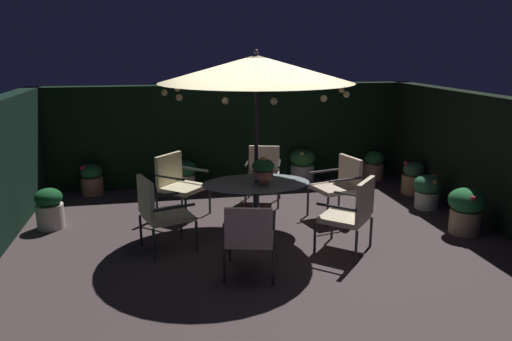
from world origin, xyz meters
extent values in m
cube|color=#423536|center=(0.00, 0.00, -0.01)|extent=(7.47, 6.55, 0.02)
cube|color=black|center=(0.00, 3.13, 0.97)|extent=(7.47, 0.30, 1.94)
cube|color=black|center=(3.58, 0.00, 0.97)|extent=(0.30, 6.55, 1.94)
cylinder|color=#2B2B31|center=(-0.01, 0.33, 0.01)|extent=(0.54, 0.54, 0.03)
cylinder|color=#2B2B31|center=(-0.01, 0.33, 0.36)|extent=(0.09, 0.09, 0.72)
ellipsoid|color=#9BAAB0|center=(-0.01, 0.33, 0.74)|extent=(1.57, 1.06, 0.03)
cylinder|color=#312A34|center=(-0.01, 0.33, 1.15)|extent=(0.06, 0.06, 2.30)
cone|color=beige|center=(-0.01, 0.33, 2.35)|extent=(2.69, 2.69, 0.37)
sphere|color=#312A34|center=(-0.01, 0.33, 2.58)|extent=(0.07, 0.07, 0.07)
sphere|color=#F9DB8C|center=(1.23, 0.35, 2.05)|extent=(0.08, 0.08, 0.08)
sphere|color=#F9DB8C|center=(1.05, 0.98, 2.05)|extent=(0.08, 0.08, 0.08)
sphere|color=#F9DB8C|center=(0.56, 1.44, 2.05)|extent=(0.08, 0.08, 0.08)
sphere|color=#F9DB8C|center=(0.02, 1.58, 2.05)|extent=(0.08, 0.08, 0.08)
sphere|color=#F9DB8C|center=(-0.61, 1.42, 2.05)|extent=(0.08, 0.08, 0.08)
sphere|color=#F9DB8C|center=(-1.07, 1.00, 2.05)|extent=(0.08, 0.08, 0.08)
sphere|color=#F9DB8C|center=(-1.26, 0.39, 2.05)|extent=(0.08, 0.08, 0.08)
sphere|color=#F9DB8C|center=(-1.09, -0.29, 2.05)|extent=(0.08, 0.08, 0.08)
sphere|color=#F9DB8C|center=(-0.58, -0.77, 2.05)|extent=(0.08, 0.08, 0.08)
sphere|color=#F9DB8C|center=(-0.05, -0.91, 2.05)|extent=(0.08, 0.08, 0.08)
sphere|color=#F9DB8C|center=(0.59, -0.75, 2.05)|extent=(0.08, 0.08, 0.08)
sphere|color=#F9DB8C|center=(1.05, -0.31, 2.05)|extent=(0.08, 0.08, 0.08)
cylinder|color=#A46A44|center=(0.05, 0.13, 0.81)|extent=(0.13, 0.13, 0.11)
cylinder|color=#A5634D|center=(0.05, 0.13, 0.92)|extent=(0.28, 0.28, 0.11)
ellipsoid|color=#205F2E|center=(0.05, 0.13, 1.04)|extent=(0.31, 0.31, 0.19)
sphere|color=yellow|center=(0.05, 0.13, 1.11)|extent=(0.11, 0.11, 0.11)
cylinder|color=#2F2E2B|center=(0.55, 1.30, 0.22)|extent=(0.04, 0.04, 0.44)
cylinder|color=#2F2E2B|center=(0.02, 1.45, 0.22)|extent=(0.04, 0.04, 0.44)
cylinder|color=#2F2E2B|center=(0.69, 1.81, 0.22)|extent=(0.04, 0.04, 0.44)
cylinder|color=#2F2E2B|center=(0.16, 1.96, 0.22)|extent=(0.04, 0.04, 0.44)
cube|color=beige|center=(0.35, 1.63, 0.48)|extent=(0.67, 0.66, 0.07)
cube|color=beige|center=(0.43, 1.88, 0.74)|extent=(0.53, 0.20, 0.45)
cylinder|color=#2F2E2B|center=(0.62, 1.55, 0.71)|extent=(0.18, 0.51, 0.04)
cylinder|color=#2F2E2B|center=(0.09, 1.71, 0.71)|extent=(0.18, 0.51, 0.04)
cylinder|color=#2A3132|center=(-0.60, 1.26, 0.21)|extent=(0.04, 0.04, 0.43)
cylinder|color=#2A3132|center=(-1.01, 0.80, 0.21)|extent=(0.04, 0.04, 0.43)
cylinder|color=#2A3132|center=(-1.04, 1.65, 0.21)|extent=(0.04, 0.04, 0.43)
cylinder|color=#2A3132|center=(-1.45, 1.19, 0.21)|extent=(0.04, 0.04, 0.43)
cube|color=beige|center=(-1.02, 1.23, 0.46)|extent=(0.82, 0.83, 0.07)
cube|color=beige|center=(-1.23, 1.41, 0.74)|extent=(0.43, 0.48, 0.49)
cylinder|color=#2A3132|center=(-0.82, 1.46, 0.71)|extent=(0.44, 0.39, 0.04)
cylinder|color=#2A3132|center=(-1.23, 0.99, 0.71)|extent=(0.44, 0.39, 0.04)
cylinder|color=#28302F|center=(-1.11, 0.27, 0.22)|extent=(0.04, 0.04, 0.44)
cylinder|color=#28302F|center=(-0.93, -0.27, 0.22)|extent=(0.04, 0.04, 0.44)
cylinder|color=#28302F|center=(-1.66, 0.09, 0.22)|extent=(0.04, 0.04, 0.44)
cylinder|color=#28302F|center=(-1.48, -0.46, 0.22)|extent=(0.04, 0.04, 0.44)
cube|color=beige|center=(-1.29, -0.09, 0.47)|extent=(0.71, 0.71, 0.07)
cube|color=beige|center=(-1.55, -0.18, 0.76)|extent=(0.23, 0.54, 0.51)
cylinder|color=#28302F|center=(-1.38, 0.18, 0.67)|extent=(0.53, 0.21, 0.04)
cylinder|color=#28302F|center=(-1.20, -0.36, 0.67)|extent=(0.53, 0.21, 0.04)
cylinder|color=#312E2B|center=(-0.54, -0.62, 0.21)|extent=(0.04, 0.04, 0.41)
cylinder|color=#312E2B|center=(0.01, -0.75, 0.21)|extent=(0.04, 0.04, 0.41)
cylinder|color=#312E2B|center=(-0.68, -1.19, 0.21)|extent=(0.04, 0.04, 0.41)
cylinder|color=#312E2B|center=(-0.14, -1.33, 0.21)|extent=(0.04, 0.04, 0.41)
cube|color=beige|center=(-0.34, -0.97, 0.45)|extent=(0.67, 0.69, 0.07)
cube|color=beige|center=(-0.41, -1.25, 0.70)|extent=(0.54, 0.19, 0.42)
cylinder|color=#312E2B|center=(-0.61, -0.91, 0.67)|extent=(0.17, 0.56, 0.04)
cylinder|color=#312E2B|center=(-0.07, -1.04, 0.67)|extent=(0.17, 0.56, 0.04)
cylinder|color=#2B2D2D|center=(0.59, -0.59, 0.21)|extent=(0.04, 0.04, 0.42)
cylinder|color=#2B2D2D|center=(0.98, -0.15, 0.21)|extent=(0.04, 0.04, 0.42)
cylinder|color=#2B2D2D|center=(1.01, -0.97, 0.21)|extent=(0.04, 0.04, 0.42)
cylinder|color=#2B2D2D|center=(1.41, -0.52, 0.21)|extent=(0.04, 0.04, 0.42)
cube|color=beige|center=(1.00, -0.56, 0.46)|extent=(0.80, 0.80, 0.07)
cube|color=beige|center=(1.20, -0.73, 0.75)|extent=(0.42, 0.47, 0.51)
cylinder|color=#2B2D2D|center=(0.80, -0.78, 0.69)|extent=(0.43, 0.38, 0.04)
cylinder|color=#2B2D2D|center=(1.20, -0.33, 0.69)|extent=(0.43, 0.38, 0.04)
cylinder|color=#2F292D|center=(1.07, 0.31, 0.23)|extent=(0.04, 0.04, 0.46)
cylinder|color=#2F292D|center=(0.93, 0.87, 0.23)|extent=(0.04, 0.04, 0.46)
cylinder|color=#2F292D|center=(1.65, 0.45, 0.23)|extent=(0.04, 0.04, 0.46)
cylinder|color=#2F292D|center=(1.51, 1.01, 0.23)|extent=(0.04, 0.04, 0.46)
cube|color=beige|center=(1.29, 0.66, 0.49)|extent=(0.70, 0.69, 0.07)
cube|color=beige|center=(1.57, 0.73, 0.75)|extent=(0.19, 0.55, 0.44)
cylinder|color=#2F292D|center=(1.36, 0.38, 0.71)|extent=(0.56, 0.17, 0.04)
cylinder|color=#2F292D|center=(1.22, 0.94, 0.71)|extent=(0.56, 0.17, 0.04)
cylinder|color=#8D6149|center=(-2.62, 2.72, 0.17)|extent=(0.39, 0.39, 0.33)
ellipsoid|color=#1C5A29|center=(-2.62, 2.72, 0.44)|extent=(0.39, 0.39, 0.27)
sphere|color=#D12742|center=(-2.53, 2.70, 0.46)|extent=(0.11, 0.11, 0.11)
sphere|color=#D52E44|center=(-2.61, 2.82, 0.51)|extent=(0.06, 0.06, 0.06)
sphere|color=#C53336|center=(-2.71, 2.79, 0.53)|extent=(0.07, 0.07, 0.07)
sphere|color=#C1223F|center=(-2.75, 2.64, 0.53)|extent=(0.10, 0.10, 0.10)
sphere|color=#D53D3B|center=(-2.59, 2.61, 0.44)|extent=(0.08, 0.08, 0.08)
cylinder|color=tan|center=(2.95, -0.31, 0.18)|extent=(0.43, 0.43, 0.35)
ellipsoid|color=#236E36|center=(2.95, -0.31, 0.50)|extent=(0.52, 0.52, 0.36)
sphere|color=red|center=(3.15, -0.27, 0.54)|extent=(0.11, 0.11, 0.11)
sphere|color=#C6333C|center=(2.88, -0.16, 0.58)|extent=(0.06, 0.06, 0.06)
sphere|color=#C4333C|center=(2.90, -0.52, 0.60)|extent=(0.07, 0.07, 0.07)
cylinder|color=tan|center=(2.90, 2.76, 0.16)|extent=(0.40, 0.40, 0.33)
ellipsoid|color=#296F2F|center=(2.90, 2.76, 0.44)|extent=(0.40, 0.40, 0.28)
sphere|color=#AB4385|center=(3.06, 2.81, 0.44)|extent=(0.09, 0.09, 0.09)
sphere|color=#AF4577|center=(2.81, 2.88, 0.46)|extent=(0.06, 0.06, 0.06)
sphere|color=#C13A8B|center=(2.84, 2.69, 0.48)|extent=(0.07, 0.07, 0.07)
cylinder|color=beige|center=(-3.01, 1.06, 0.18)|extent=(0.40, 0.40, 0.37)
ellipsoid|color=#154D24|center=(-3.01, 1.06, 0.47)|extent=(0.40, 0.40, 0.28)
sphere|color=silver|center=(-2.92, 1.07, 0.54)|extent=(0.08, 0.08, 0.08)
sphere|color=silver|center=(-2.99, 1.20, 0.54)|extent=(0.07, 0.07, 0.07)
sphere|color=beige|center=(-3.16, 1.09, 0.50)|extent=(0.08, 0.08, 0.08)
sphere|color=silver|center=(-2.99, 0.97, 0.50)|extent=(0.06, 0.06, 0.06)
cylinder|color=beige|center=(-0.93, 2.63, 0.15)|extent=(0.36, 0.36, 0.31)
ellipsoid|color=#266F3A|center=(-0.93, 2.63, 0.43)|extent=(0.44, 0.44, 0.31)
sphere|color=silver|center=(-0.79, 2.61, 0.47)|extent=(0.10, 0.10, 0.10)
sphere|color=silver|center=(-0.93, 2.80, 0.47)|extent=(0.08, 0.08, 0.08)
sphere|color=silver|center=(-1.07, 2.64, 0.52)|extent=(0.08, 0.08, 0.08)
sphere|color=beige|center=(-0.92, 2.48, 0.47)|extent=(0.09, 0.09, 0.09)
cylinder|color=beige|center=(3.00, 0.85, 0.14)|extent=(0.39, 0.39, 0.29)
ellipsoid|color=#2A6A3F|center=(3.00, 0.85, 0.41)|extent=(0.46, 0.46, 0.32)
sphere|color=orange|center=(3.13, 0.88, 0.53)|extent=(0.09, 0.09, 0.09)
sphere|color=#EB7B46|center=(2.97, 1.04, 0.49)|extent=(0.07, 0.07, 0.07)
sphere|color=orange|center=(2.89, 0.86, 0.43)|extent=(0.07, 0.07, 0.07)
sphere|color=orange|center=(3.02, 0.68, 0.49)|extent=(0.08, 0.08, 0.08)
cylinder|color=beige|center=(1.40, 2.80, 0.18)|extent=(0.47, 0.47, 0.36)
ellipsoid|color=#2C7232|center=(1.40, 2.80, 0.50)|extent=(0.49, 0.49, 0.35)
sphere|color=#ECD94E|center=(1.60, 2.84, 0.52)|extent=(0.06, 0.06, 0.06)
sphere|color=#F1D353|center=(1.45, 2.92, 0.59)|extent=(0.11, 0.11, 0.11)
sphere|color=yellow|center=(1.37, 2.91, 0.58)|extent=(0.07, 0.07, 0.07)
sphere|color=#EECF53|center=(1.20, 2.77, 0.51)|extent=(0.09, 0.09, 0.09)
sphere|color=#DED04A|center=(1.34, 2.65, 0.61)|extent=(0.09, 0.09, 0.09)
sphere|color=yellow|center=(1.46, 2.67, 0.60)|extent=(0.07, 0.07, 0.07)
cylinder|color=tan|center=(3.20, 1.69, 0.17)|extent=(0.41, 0.41, 0.34)
ellipsoid|color=#2D6441|center=(3.20, 1.69, 0.45)|extent=(0.38, 0.38, 0.27)
sphere|color=#CE373F|center=(3.32, 1.72, 0.53)|extent=(0.08, 0.08, 0.08)
sphere|color=#C63441|center=(3.24, 1.82, 0.46)|extent=(0.06, 0.06, 0.06)
sphere|color=red|center=(3.11, 1.82, 0.54)|extent=(0.09, 0.09, 0.09)
sphere|color=#C63A3D|center=(3.07, 1.70, 0.49)|extent=(0.10, 0.10, 0.10)
sphere|color=#DE2345|center=(3.14, 1.58, 0.46)|extent=(0.08, 0.08, 0.08)
sphere|color=red|center=(3.23, 1.59, 0.45)|extent=(0.07, 0.07, 0.07)
camera|label=1|loc=(-1.30, -6.34, 2.65)|focal=34.47mm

